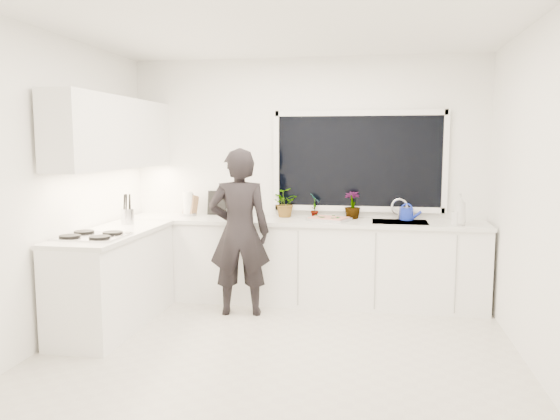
# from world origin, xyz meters

# --- Properties ---
(floor) EXTENTS (4.00, 3.50, 0.02)m
(floor) POSITION_xyz_m (0.00, 0.00, -0.01)
(floor) COLOR beige
(floor) RESTS_ON ground
(wall_back) EXTENTS (4.00, 0.02, 2.70)m
(wall_back) POSITION_xyz_m (0.00, 1.76, 1.35)
(wall_back) COLOR white
(wall_back) RESTS_ON ground
(wall_left) EXTENTS (0.02, 3.50, 2.70)m
(wall_left) POSITION_xyz_m (-2.01, 0.00, 1.35)
(wall_left) COLOR white
(wall_left) RESTS_ON ground
(wall_right) EXTENTS (0.02, 3.50, 2.70)m
(wall_right) POSITION_xyz_m (2.01, 0.00, 1.35)
(wall_right) COLOR white
(wall_right) RESTS_ON ground
(ceiling) EXTENTS (4.00, 3.50, 0.02)m
(ceiling) POSITION_xyz_m (0.00, 0.00, 2.71)
(ceiling) COLOR white
(ceiling) RESTS_ON wall_back
(window) EXTENTS (1.80, 0.02, 1.00)m
(window) POSITION_xyz_m (0.60, 1.73, 1.55)
(window) COLOR black
(window) RESTS_ON wall_back
(base_cabinets_back) EXTENTS (3.92, 0.58, 0.88)m
(base_cabinets_back) POSITION_xyz_m (0.00, 1.45, 0.44)
(base_cabinets_back) COLOR white
(base_cabinets_back) RESTS_ON floor
(base_cabinets_left) EXTENTS (0.58, 1.60, 0.88)m
(base_cabinets_left) POSITION_xyz_m (-1.67, 0.35, 0.44)
(base_cabinets_left) COLOR white
(base_cabinets_left) RESTS_ON floor
(countertop_back) EXTENTS (3.94, 0.62, 0.04)m
(countertop_back) POSITION_xyz_m (0.00, 1.44, 0.90)
(countertop_back) COLOR silver
(countertop_back) RESTS_ON base_cabinets_back
(countertop_left) EXTENTS (0.62, 1.60, 0.04)m
(countertop_left) POSITION_xyz_m (-1.67, 0.35, 0.90)
(countertop_left) COLOR silver
(countertop_left) RESTS_ON base_cabinets_left
(upper_cabinets) EXTENTS (0.34, 2.10, 0.70)m
(upper_cabinets) POSITION_xyz_m (-1.79, 0.70, 1.85)
(upper_cabinets) COLOR white
(upper_cabinets) RESTS_ON wall_left
(sink) EXTENTS (0.58, 0.42, 0.14)m
(sink) POSITION_xyz_m (1.05, 1.45, 0.87)
(sink) COLOR silver
(sink) RESTS_ON countertop_back
(faucet) EXTENTS (0.03, 0.03, 0.22)m
(faucet) POSITION_xyz_m (1.05, 1.65, 1.03)
(faucet) COLOR silver
(faucet) RESTS_ON countertop_back
(stovetop) EXTENTS (0.56, 0.48, 0.03)m
(stovetop) POSITION_xyz_m (-1.69, -0.00, 0.94)
(stovetop) COLOR black
(stovetop) RESTS_ON countertop_left
(person) EXTENTS (0.68, 0.51, 1.70)m
(person) POSITION_xyz_m (-0.57, 0.90, 0.85)
(person) COLOR black
(person) RESTS_ON floor
(pizza_tray) EXTENTS (0.49, 0.43, 0.03)m
(pizza_tray) POSITION_xyz_m (0.30, 1.42, 0.94)
(pizza_tray) COLOR #B7B7BB
(pizza_tray) RESTS_ON countertop_back
(pizza) EXTENTS (0.45, 0.39, 0.01)m
(pizza) POSITION_xyz_m (0.30, 1.42, 0.95)
(pizza) COLOR #AF3317
(pizza) RESTS_ON pizza_tray
(watering_can) EXTENTS (0.18, 0.18, 0.13)m
(watering_can) POSITION_xyz_m (1.13, 1.61, 0.98)
(watering_can) COLOR #1328B7
(watering_can) RESTS_ON countertop_back
(paper_towel_roll) EXTENTS (0.14, 0.14, 0.26)m
(paper_towel_roll) POSITION_xyz_m (-1.34, 1.55, 1.05)
(paper_towel_roll) COLOR white
(paper_towel_roll) RESTS_ON countertop_back
(knife_block) EXTENTS (0.15, 0.13, 0.22)m
(knife_block) POSITION_xyz_m (-1.32, 1.59, 1.03)
(knife_block) COLOR #916543
(knife_block) RESTS_ON countertop_back
(utensil_crock) EXTENTS (0.17, 0.17, 0.16)m
(utensil_crock) POSITION_xyz_m (-1.73, 0.80, 1.00)
(utensil_crock) COLOR #A9A9AD
(utensil_crock) RESTS_ON countertop_left
(picture_frame_large) EXTENTS (0.22, 0.02, 0.28)m
(picture_frame_large) POSITION_xyz_m (-1.03, 1.69, 1.06)
(picture_frame_large) COLOR black
(picture_frame_large) RESTS_ON countertop_back
(picture_frame_small) EXTENTS (0.25, 0.05, 0.30)m
(picture_frame_small) POSITION_xyz_m (-0.76, 1.69, 1.07)
(picture_frame_small) COLOR black
(picture_frame_small) RESTS_ON countertop_back
(herb_plants) EXTENTS (1.06, 0.34, 0.32)m
(herb_plants) POSITION_xyz_m (0.00, 1.61, 1.08)
(herb_plants) COLOR #26662D
(herb_plants) RESTS_ON countertop_back
(soap_bottles) EXTENTS (0.15, 0.13, 0.33)m
(soap_bottles) POSITION_xyz_m (1.63, 1.30, 1.07)
(soap_bottles) COLOR #D8BF66
(soap_bottles) RESTS_ON countertop_back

